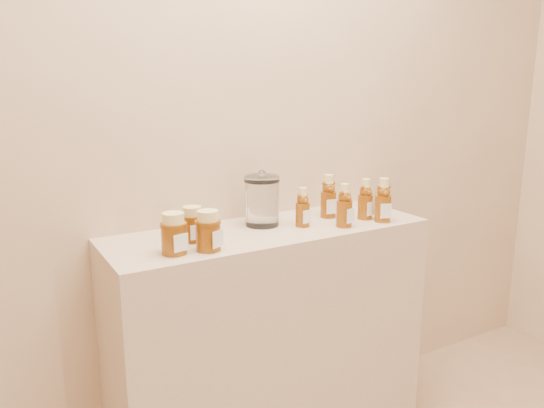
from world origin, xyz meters
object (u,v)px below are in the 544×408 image
display_table (270,341)px  bear_bottle_back_left (303,205)px  glass_canister (262,199)px  honey_jar_left (174,233)px  bear_bottle_front_left (344,203)px

display_table → bear_bottle_back_left: 0.55m
display_table → glass_canister: bearing=90.0°
glass_canister → bear_bottle_back_left: bearing=-35.5°
display_table → glass_canister: size_ratio=5.88×
display_table → honey_jar_left: size_ratio=9.12×
bear_bottle_back_left → glass_canister: bearing=140.2°
bear_bottle_front_left → glass_canister: bearing=132.8°
honey_jar_left → glass_canister: bearing=10.3°
display_table → bear_bottle_back_left: (0.12, -0.03, 0.53)m
bear_bottle_back_left → glass_canister: glass_canister is taller
bear_bottle_front_left → honey_jar_left: size_ratio=1.39×
bear_bottle_back_left → honey_jar_left: bear_bottle_back_left is taller
bear_bottle_front_left → honey_jar_left: bearing=165.1°
display_table → honey_jar_left: bearing=-166.5°
display_table → bear_bottle_front_left: 0.61m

